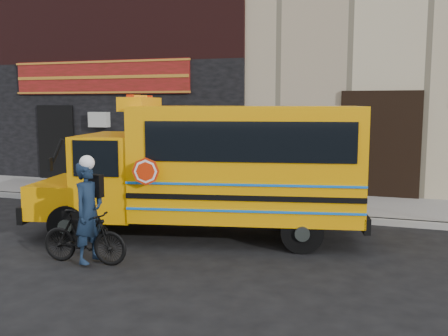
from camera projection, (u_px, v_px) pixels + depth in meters
name	position (u px, v px, depth m)	size (l,w,h in m)	color
ground	(171.00, 238.00, 10.44)	(120.00, 120.00, 0.00)	black
curb	(213.00, 209.00, 12.87)	(40.00, 0.20, 0.15)	#9C9B96
sidewalk	(231.00, 199.00, 14.28)	(40.00, 3.00, 0.15)	gray
building	(279.00, 17.00, 19.48)	(20.00, 10.70, 12.00)	#B7AA89
school_bus	(216.00, 166.00, 10.38)	(7.19, 3.47, 2.92)	black
bicycle	(84.00, 237.00, 8.73)	(0.45, 1.60, 0.96)	black
cyclist	(89.00, 215.00, 8.64)	(0.64, 0.42, 1.76)	#101D30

